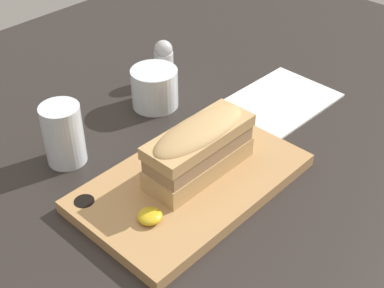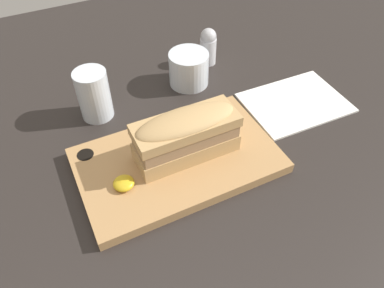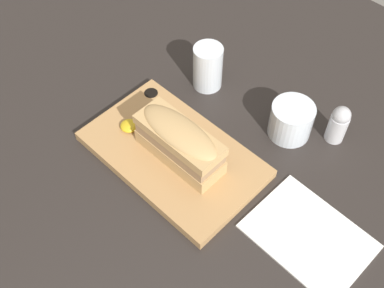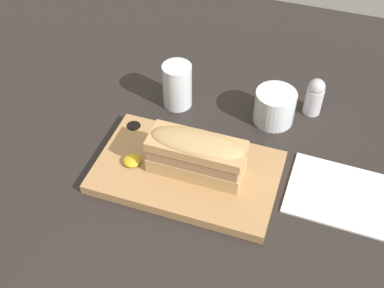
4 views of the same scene
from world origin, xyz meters
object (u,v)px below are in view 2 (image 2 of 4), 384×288
(serving_board, at_px, (177,160))
(sandwich, at_px, (186,133))
(napkin, at_px, (296,104))
(wine_glass, at_px, (189,70))
(salt_shaker, at_px, (208,46))
(water_glass, at_px, (95,97))

(serving_board, xyz_separation_m, sandwich, (0.02, 0.00, 0.05))
(sandwich, relative_size, napkin, 0.85)
(serving_board, relative_size, sandwich, 1.94)
(sandwich, distance_m, wine_glass, 0.22)
(salt_shaker, bearing_deg, sandwich, -124.68)
(serving_board, distance_m, water_glass, 0.20)
(serving_board, relative_size, napkin, 1.65)
(napkin, bearing_deg, salt_shaker, 113.26)
(serving_board, height_order, water_glass, water_glass)
(serving_board, distance_m, sandwich, 0.06)
(serving_board, bearing_deg, salt_shaker, 52.73)
(sandwich, relative_size, wine_glass, 2.07)
(water_glass, relative_size, salt_shaker, 1.17)
(water_glass, bearing_deg, sandwich, -60.79)
(water_glass, bearing_deg, serving_board, -65.38)
(sandwich, xyz_separation_m, water_glass, (-0.10, 0.18, -0.02))
(salt_shaker, bearing_deg, water_glass, -166.63)
(sandwich, xyz_separation_m, salt_shaker, (0.17, 0.25, -0.02))
(salt_shaker, bearing_deg, wine_glass, -145.06)
(napkin, bearing_deg, wine_glass, 135.22)
(water_glass, relative_size, wine_glass, 1.18)
(napkin, height_order, salt_shaker, salt_shaker)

